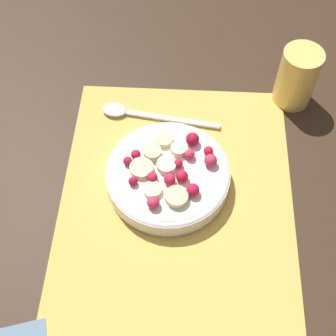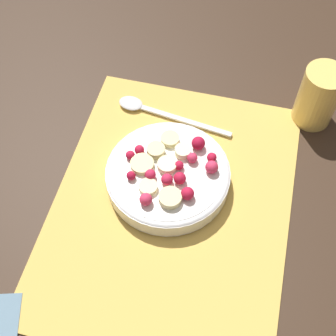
# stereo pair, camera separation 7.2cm
# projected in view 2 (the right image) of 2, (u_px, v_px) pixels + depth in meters

# --- Properties ---
(ground_plane) EXTENTS (3.00, 3.00, 0.00)m
(ground_plane) POSITION_uv_depth(u_px,v_px,m) (172.00, 205.00, 0.73)
(ground_plane) COLOR #382619
(placemat) EXTENTS (0.48, 0.36, 0.01)m
(placemat) POSITION_uv_depth(u_px,v_px,m) (172.00, 205.00, 0.73)
(placemat) COLOR #E0B251
(placemat) RESTS_ON ground_plane
(fruit_bowl) EXTENTS (0.19, 0.19, 0.05)m
(fruit_bowl) POSITION_uv_depth(u_px,v_px,m) (168.00, 174.00, 0.73)
(fruit_bowl) COLOR white
(fruit_bowl) RESTS_ON placemat
(spoon) EXTENTS (0.05, 0.21, 0.01)m
(spoon) POSITION_uv_depth(u_px,v_px,m) (150.00, 109.00, 0.83)
(spoon) COLOR silver
(spoon) RESTS_ON placemat
(drinking_glass) EXTENTS (0.07, 0.07, 0.11)m
(drinking_glass) POSITION_uv_depth(u_px,v_px,m) (318.00, 96.00, 0.78)
(drinking_glass) COLOR #F4CC66
(drinking_glass) RESTS_ON ground_plane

